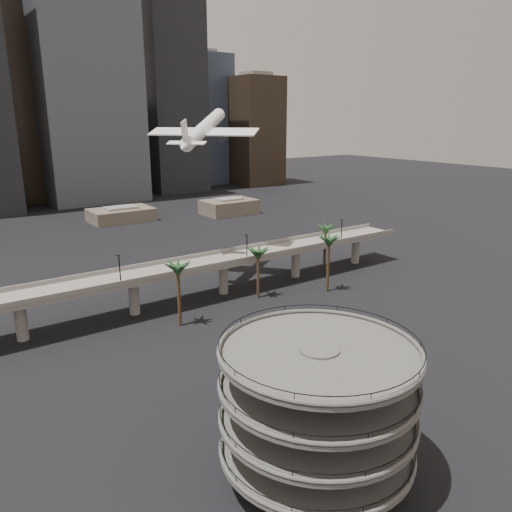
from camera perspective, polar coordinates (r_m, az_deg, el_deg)
ground at (r=73.69m, az=12.47°, el=-17.94°), size 700.00×700.00×0.00m
parking_ramp at (r=58.13m, az=7.04°, el=-16.14°), size 22.20×22.20×17.35m
overpass at (r=110.98m, az=-8.62°, el=-1.79°), size 130.00×9.30×14.70m
palm_trees at (r=114.77m, az=2.62°, el=1.02°), size 54.40×18.40×14.00m
low_buildings at (r=193.74m, az=-18.53°, el=3.74°), size 135.00×27.50×6.80m
skyline at (r=264.57m, az=-22.67°, el=16.27°), size 269.00×86.00×131.63m
airborne_jet at (r=124.10m, az=-5.99°, el=14.21°), size 24.92×23.72×10.95m
car_a at (r=79.44m, az=-0.19°, el=-14.25°), size 4.50×3.34×1.43m
car_b at (r=99.89m, az=11.16°, el=-8.00°), size 4.56×3.27×1.43m
car_c at (r=93.45m, az=17.07°, el=-10.15°), size 5.23×3.13×1.42m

